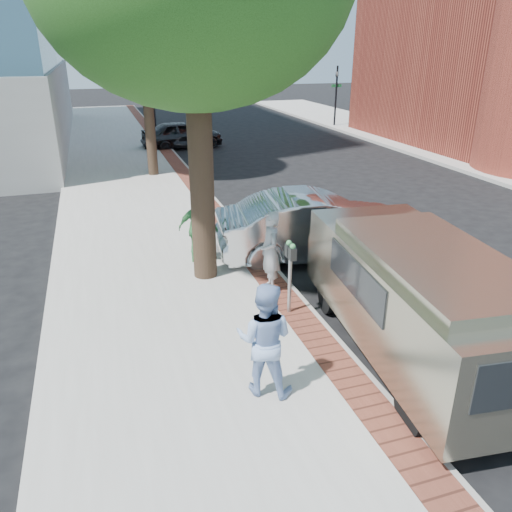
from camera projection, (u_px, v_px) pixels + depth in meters
name	position (u px, v px, depth m)	size (l,w,h in m)	color
ground	(256.00, 316.00, 9.93)	(120.00, 120.00, 0.00)	black
sidewalk	(139.00, 206.00, 16.48)	(5.00, 60.00, 0.15)	#9E9991
brick_strip	(204.00, 198.00, 17.07)	(0.60, 60.00, 0.01)	brown
curb	(214.00, 199.00, 17.20)	(0.10, 60.00, 0.15)	gray
signal_near	(153.00, 97.00, 28.58)	(0.70, 0.15, 3.80)	black
signal_far	(336.00, 91.00, 31.87)	(0.70, 0.15, 3.80)	black
tree_far	(142.00, 36.00, 18.23)	(4.80, 4.80, 7.14)	black
parking_meter	(290.00, 263.00, 9.36)	(0.12, 0.32, 1.47)	gray
person_gray	(270.00, 252.00, 10.36)	(0.63, 0.41, 1.73)	#A1A1A5
person_officer	(265.00, 339.00, 7.23)	(0.86, 0.67, 1.78)	#8DA9DA
person_green	(198.00, 229.00, 11.76)	(0.96, 0.40, 1.64)	#42924F
sedan_silver	(318.00, 226.00, 12.38)	(1.76, 5.04, 1.66)	silver
bg_car	(182.00, 134.00, 25.87)	(1.67, 4.16, 1.42)	black
van	(414.00, 292.00, 8.45)	(2.68, 5.72, 2.04)	gray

